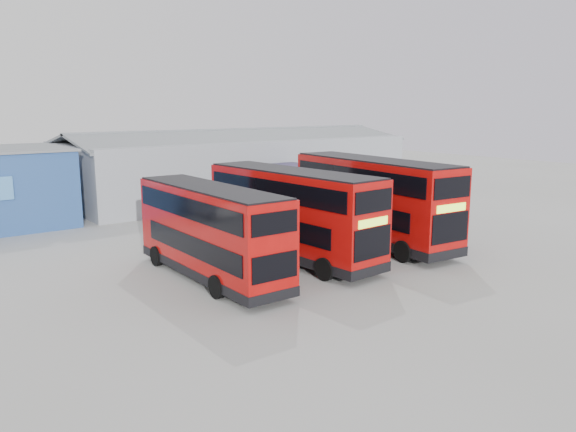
{
  "coord_description": "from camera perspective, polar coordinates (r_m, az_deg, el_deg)",
  "views": [
    {
      "loc": [
        -19.35,
        -22.57,
        7.77
      ],
      "look_at": [
        -1.59,
        0.4,
        2.1
      ],
      "focal_mm": 35.0,
      "sensor_mm": 36.0,
      "label": 1
    }
  ],
  "objects": [
    {
      "name": "ground_plane",
      "position": [
        30.73,
        2.81,
        -3.61
      ],
      "size": [
        120.0,
        120.0,
        0.0
      ],
      "primitive_type": "plane",
      "color": "gray",
      "rests_on": "ground"
    },
    {
      "name": "maintenance_shed",
      "position": [
        50.86,
        -4.99,
        5.17
      ],
      "size": [
        30.5,
        12.0,
        5.89
      ],
      "color": "#90959D",
      "rests_on": "ground"
    },
    {
      "name": "double_decker_left",
      "position": [
        25.65,
        -7.86,
        -1.76
      ],
      "size": [
        2.75,
        10.18,
        4.28
      ],
      "rotation": [
        0.0,
        0.0,
        3.12
      ],
      "color": "#A90B09",
      "rests_on": "ground"
    },
    {
      "name": "double_decker_right",
      "position": [
        32.39,
        8.61,
        1.44
      ],
      "size": [
        3.89,
        11.77,
        4.89
      ],
      "rotation": [
        0.0,
        0.0,
        -0.1
      ],
      "color": "#A90B09",
      "rests_on": "ground"
    },
    {
      "name": "double_decker_centre",
      "position": [
        28.68,
        0.39,
        0.07
      ],
      "size": [
        3.17,
        11.09,
        4.64
      ],
      "rotation": [
        0.0,
        0.0,
        0.04
      ],
      "color": "#A90B09",
      "rests_on": "ground"
    },
    {
      "name": "single_decker_blue",
      "position": [
        41.13,
        4.11,
        2.45
      ],
      "size": [
        3.04,
        12.21,
        3.3
      ],
      "rotation": [
        0.0,
        0.0,
        3.14
      ],
      "color": "#130D3D",
      "rests_on": "ground"
    }
  ]
}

